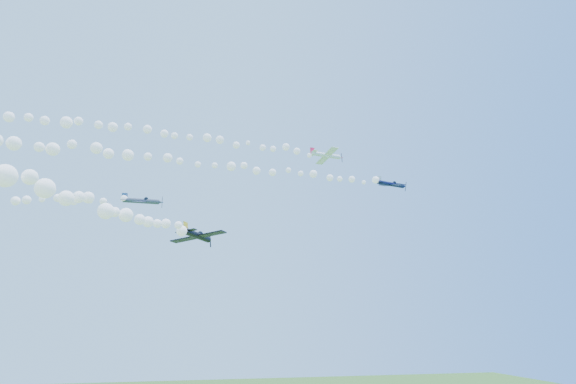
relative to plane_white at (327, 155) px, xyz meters
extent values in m
cylinder|color=white|center=(-0.22, -0.04, 0.00)|extent=(6.08, 2.74, 0.95)
cone|color=white|center=(3.04, 0.51, -0.05)|extent=(0.95, 1.00, 0.83)
cone|color=red|center=(3.50, 0.58, -0.06)|extent=(0.38, 0.37, 0.29)
cube|color=black|center=(3.38, 0.56, -0.06)|extent=(0.09, 0.45, 1.94)
cube|color=white|center=(0.03, -0.01, -0.12)|extent=(2.75, 7.62, 1.34)
cube|color=white|center=(-2.94, -0.48, 0.09)|extent=(1.29, 2.74, 0.51)
cube|color=red|center=(-3.02, -0.41, 0.65)|extent=(0.98, 0.44, 1.24)
sphere|color=black|center=(0.63, 0.16, 0.37)|extent=(0.85, 0.95, 0.85)
cylinder|color=#0D123D|center=(8.55, -10.44, -8.34)|extent=(5.44, 1.07, 0.99)
cone|color=#0D123D|center=(11.42, -9.96, -8.47)|extent=(0.70, 0.76, 0.75)
cone|color=silver|center=(11.82, -9.90, -8.49)|extent=(0.29, 0.27, 0.26)
cube|color=black|center=(11.72, -9.91, -8.48)|extent=(0.20, 0.49, 1.69)
cube|color=#0D123D|center=(8.76, -10.38, -8.46)|extent=(2.34, 6.64, 1.66)
cube|color=#0D123D|center=(6.17, -10.85, -8.20)|extent=(1.11, 2.39, 0.62)
cube|color=silver|center=(6.14, -10.97, -7.71)|extent=(0.94, 0.45, 1.10)
sphere|color=black|center=(9.33, -10.39, -8.04)|extent=(0.78, 0.87, 0.80)
cylinder|color=#3A4254|center=(-34.82, -0.08, -11.29)|extent=(6.16, 3.18, 1.15)
cone|color=#3A4254|center=(-31.47, -0.57, -11.44)|extent=(1.03, 1.05, 0.87)
cone|color=navy|center=(-31.01, -0.64, -11.46)|extent=(0.41, 0.39, 0.31)
cube|color=black|center=(-31.13, -0.62, -11.46)|extent=(0.09, 0.63, 1.96)
cube|color=#3A4254|center=(-34.57, -0.09, -11.43)|extent=(2.71, 7.67, 2.06)
cube|color=#3A4254|center=(-37.61, 0.31, -11.12)|extent=(1.28, 2.75, 0.77)
cube|color=navy|center=(-37.69, 0.18, -10.56)|extent=(1.00, 0.54, 1.28)
sphere|color=black|center=(-33.94, -0.31, -10.95)|extent=(0.86, 1.01, 0.94)
cylinder|color=black|center=(-25.36, -21.79, -20.77)|extent=(3.37, 6.17, 1.04)
cone|color=black|center=(-23.58, -18.86, -20.85)|extent=(1.08, 1.03, 0.86)
cone|color=gold|center=(-23.33, -18.45, -20.86)|extent=(0.40, 0.41, 0.30)
cube|color=black|center=(-23.40, -18.56, -20.86)|extent=(0.35, 0.30, 2.01)
cube|color=black|center=(-25.21, -21.57, -20.90)|extent=(7.47, 5.36, 1.20)
cube|color=black|center=(-26.84, -24.22, -20.65)|extent=(2.80, 2.18, 0.46)
cube|color=gold|center=(-26.94, -24.24, -20.08)|extent=(0.73, 1.02, 1.29)
sphere|color=black|center=(-24.93, -20.99, -20.40)|extent=(1.11, 1.10, 0.87)
camera|label=1|loc=(-27.41, -87.04, -31.68)|focal=30.00mm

